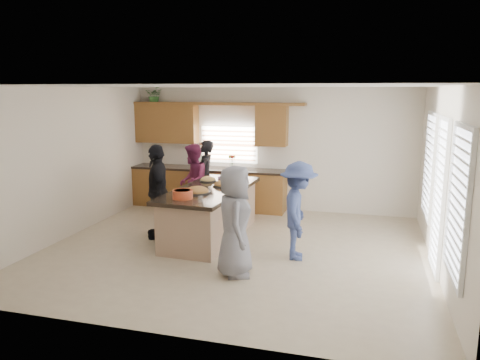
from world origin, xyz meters
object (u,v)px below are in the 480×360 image
(woman_left_back, at_px, (205,176))
(woman_left_front, at_px, (158,191))
(woman_right_front, at_px, (235,221))
(island, at_px, (211,214))
(salad_bowl, at_px, (183,194))
(woman_left_mid, at_px, (193,181))
(woman_right_back, at_px, (298,211))

(woman_left_back, bearing_deg, woman_left_front, -12.19)
(woman_left_front, bearing_deg, woman_right_front, 25.67)
(island, xyz_separation_m, woman_left_front, (-0.97, -0.21, 0.43))
(woman_left_front, bearing_deg, salad_bowl, 20.07)
(woman_left_back, bearing_deg, woman_right_front, 20.19)
(woman_left_back, height_order, woman_left_front, woman_left_front)
(woman_left_mid, xyz_separation_m, woman_right_back, (2.56, -1.89, -0.00))
(island, xyz_separation_m, woman_left_mid, (-0.82, 1.22, 0.36))
(salad_bowl, bearing_deg, woman_right_back, 7.87)
(woman_left_mid, distance_m, woman_left_front, 1.44)
(woman_right_back, bearing_deg, woman_left_back, 38.14)
(woman_left_mid, relative_size, woman_right_back, 1.00)
(salad_bowl, xyz_separation_m, woman_left_mid, (-0.65, 2.16, -0.22))
(woman_left_mid, relative_size, woman_right_front, 0.97)
(woman_left_front, relative_size, woman_right_back, 1.09)
(island, xyz_separation_m, woman_right_front, (0.94, -1.62, 0.38))
(woman_left_back, relative_size, woman_right_front, 0.98)
(woman_left_front, xyz_separation_m, woman_right_back, (2.71, -0.46, -0.07))
(salad_bowl, bearing_deg, island, 80.11)
(salad_bowl, relative_size, woman_left_front, 0.19)
(salad_bowl, xyz_separation_m, woman_right_front, (1.11, -0.69, -0.20))
(salad_bowl, relative_size, woman_right_front, 0.20)
(island, height_order, woman_left_front, woman_left_front)
(island, relative_size, woman_left_front, 1.56)
(woman_right_back, height_order, woman_right_front, woman_right_front)
(woman_right_back, bearing_deg, woman_right_front, 133.03)
(woman_right_front, bearing_deg, island, 12.11)
(woman_left_front, distance_m, woman_right_front, 2.37)
(salad_bowl, relative_size, woman_right_back, 0.21)
(island, bearing_deg, woman_right_front, -57.12)
(salad_bowl, distance_m, woman_right_back, 1.94)
(island, bearing_deg, woman_left_mid, 126.53)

